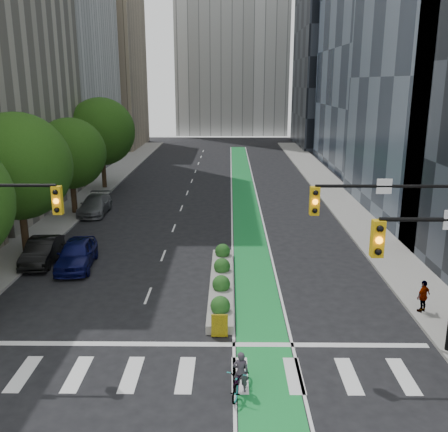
{
  "coord_description": "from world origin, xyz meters",
  "views": [
    {
      "loc": [
        1.6,
        -17.18,
        10.45
      ],
      "look_at": [
        1.29,
        10.38,
        3.0
      ],
      "focal_mm": 40.0,
      "sensor_mm": 36.0,
      "label": 1
    }
  ],
  "objects_px": {
    "median_planter": "(222,281)",
    "pedestrian_far": "(423,296)",
    "cyclist": "(241,372)",
    "parked_car_left_mid": "(42,251)",
    "parked_car_left_far": "(95,205)",
    "bicycle": "(240,378)",
    "parked_car_left_near": "(77,254)"
  },
  "relations": [
    {
      "from": "cyclist",
      "to": "parked_car_left_far",
      "type": "xyz_separation_m",
      "value": [
        -11.36,
        24.1,
        -0.03
      ]
    },
    {
      "from": "cyclist",
      "to": "parked_car_left_mid",
      "type": "relative_size",
      "value": 0.34
    },
    {
      "from": "median_planter",
      "to": "parked_car_left_far",
      "type": "bearing_deg",
      "value": 125.03
    },
    {
      "from": "cyclist",
      "to": "parked_car_left_near",
      "type": "relative_size",
      "value": 0.32
    },
    {
      "from": "cyclist",
      "to": "pedestrian_far",
      "type": "bearing_deg",
      "value": -144.03
    },
    {
      "from": "parked_car_left_near",
      "to": "parked_car_left_far",
      "type": "bearing_deg",
      "value": 94.22
    },
    {
      "from": "parked_car_left_mid",
      "to": "pedestrian_far",
      "type": "distance_m",
      "value": 21.09
    },
    {
      "from": "bicycle",
      "to": "parked_car_left_near",
      "type": "bearing_deg",
      "value": 142.6
    },
    {
      "from": "cyclist",
      "to": "parked_car_left_far",
      "type": "distance_m",
      "value": 26.64
    },
    {
      "from": "bicycle",
      "to": "parked_car_left_far",
      "type": "xyz_separation_m",
      "value": [
        -11.36,
        24.1,
        0.21
      ]
    },
    {
      "from": "cyclist",
      "to": "median_planter",
      "type": "bearing_deg",
      "value": -84.34
    },
    {
      "from": "cyclist",
      "to": "parked_car_left_far",
      "type": "bearing_deg",
      "value": -64.17
    },
    {
      "from": "median_planter",
      "to": "parked_car_left_near",
      "type": "bearing_deg",
      "value": 160.81
    },
    {
      "from": "parked_car_left_mid",
      "to": "pedestrian_far",
      "type": "bearing_deg",
      "value": -22.14
    },
    {
      "from": "median_planter",
      "to": "pedestrian_far",
      "type": "xyz_separation_m",
      "value": [
        9.33,
        -2.98,
        0.55
      ]
    },
    {
      "from": "bicycle",
      "to": "cyclist",
      "type": "bearing_deg",
      "value": 0.0
    },
    {
      "from": "bicycle",
      "to": "parked_car_left_near",
      "type": "relative_size",
      "value": 0.42
    },
    {
      "from": "parked_car_left_far",
      "to": "parked_car_left_near",
      "type": "bearing_deg",
      "value": -81.03
    },
    {
      "from": "bicycle",
      "to": "cyclist",
      "type": "relative_size",
      "value": 1.3
    },
    {
      "from": "parked_car_left_far",
      "to": "parked_car_left_mid",
      "type": "bearing_deg",
      "value": -91.63
    },
    {
      "from": "parked_car_left_mid",
      "to": "median_planter",
      "type": "bearing_deg",
      "value": -22.56
    },
    {
      "from": "parked_car_left_far",
      "to": "pedestrian_far",
      "type": "bearing_deg",
      "value": -43.12
    },
    {
      "from": "bicycle",
      "to": "parked_car_left_mid",
      "type": "height_order",
      "value": "parked_car_left_mid"
    },
    {
      "from": "bicycle",
      "to": "parked_car_left_far",
      "type": "relative_size",
      "value": 0.39
    },
    {
      "from": "parked_car_left_mid",
      "to": "parked_car_left_far",
      "type": "bearing_deg",
      "value": 85.34
    },
    {
      "from": "median_planter",
      "to": "parked_car_left_mid",
      "type": "xyz_separation_m",
      "value": [
        -10.7,
        3.6,
        0.37
      ]
    },
    {
      "from": "pedestrian_far",
      "to": "parked_car_left_near",
      "type": "bearing_deg",
      "value": -53.86
    },
    {
      "from": "median_planter",
      "to": "cyclist",
      "type": "relative_size",
      "value": 6.67
    },
    {
      "from": "median_planter",
      "to": "parked_car_left_near",
      "type": "xyz_separation_m",
      "value": [
        -8.45,
        2.94,
        0.45
      ]
    },
    {
      "from": "parked_car_left_mid",
      "to": "pedestrian_far",
      "type": "relative_size",
      "value": 2.93
    },
    {
      "from": "bicycle",
      "to": "cyclist",
      "type": "height_order",
      "value": "cyclist"
    },
    {
      "from": "median_planter",
      "to": "parked_car_left_near",
      "type": "distance_m",
      "value": 8.95
    }
  ]
}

